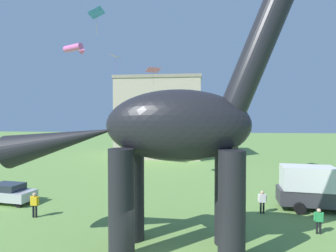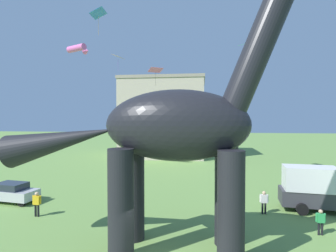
{
  "view_description": "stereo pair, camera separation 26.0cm",
  "coord_description": "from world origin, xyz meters",
  "px_view_note": "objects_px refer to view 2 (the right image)",
  "views": [
    {
      "loc": [
        1.84,
        -11.04,
        6.66
      ],
      "look_at": [
        0.3,
        3.29,
        6.28
      ],
      "focal_mm": 28.95,
      "sensor_mm": 36.0,
      "label": 1
    },
    {
      "loc": [
        2.1,
        -11.0,
        6.66
      ],
      "look_at": [
        0.3,
        3.29,
        6.28
      ],
      "focal_mm": 28.95,
      "sensor_mm": 36.0,
      "label": 2
    }
  ],
  "objects_px": {
    "kite_mid_left": "(79,49)",
    "kite_apex": "(245,44)",
    "person_strolling_adult": "(37,202)",
    "kite_trailing": "(118,57)",
    "parked_box_truck": "(320,188)",
    "person_vendor_side": "(264,200)",
    "kite_near_high": "(98,13)",
    "person_watching_child": "(116,186)",
    "kite_high_right": "(156,70)",
    "parked_sedan_left": "(11,192)",
    "dinosaur_sculpture": "(175,125)",
    "person_far_spectator": "(321,220)"
  },
  "relations": [
    {
      "from": "kite_mid_left",
      "to": "kite_apex",
      "type": "relative_size",
      "value": 1.94
    },
    {
      "from": "person_strolling_adult",
      "to": "kite_trailing",
      "type": "bearing_deg",
      "value": 168.67
    },
    {
      "from": "parked_box_truck",
      "to": "kite_apex",
      "type": "xyz_separation_m",
      "value": [
        -3.77,
        10.6,
        13.38
      ]
    },
    {
      "from": "parked_box_truck",
      "to": "person_vendor_side",
      "type": "relative_size",
      "value": 3.63
    },
    {
      "from": "kite_near_high",
      "to": "person_watching_child",
      "type": "bearing_deg",
      "value": 84.88
    },
    {
      "from": "person_strolling_adult",
      "to": "kite_trailing",
      "type": "distance_m",
      "value": 15.33
    },
    {
      "from": "kite_high_right",
      "to": "kite_mid_left",
      "type": "xyz_separation_m",
      "value": [
        -10.3,
        4.63,
        3.64
      ]
    },
    {
      "from": "person_vendor_side",
      "to": "kite_mid_left",
      "type": "distance_m",
      "value": 26.87
    },
    {
      "from": "kite_high_right",
      "to": "kite_mid_left",
      "type": "bearing_deg",
      "value": 155.82
    },
    {
      "from": "parked_sedan_left",
      "to": "person_strolling_adult",
      "type": "height_order",
      "value": "person_strolling_adult"
    },
    {
      "from": "person_watching_child",
      "to": "kite_trailing",
      "type": "height_order",
      "value": "kite_trailing"
    },
    {
      "from": "dinosaur_sculpture",
      "to": "parked_sedan_left",
      "type": "relative_size",
      "value": 3.98
    },
    {
      "from": "parked_sedan_left",
      "to": "kite_near_high",
      "type": "xyz_separation_m",
      "value": [
        7.32,
        0.13,
        13.82
      ]
    },
    {
      "from": "kite_trailing",
      "to": "kite_near_high",
      "type": "xyz_separation_m",
      "value": [
        0.55,
        -6.5,
        1.77
      ]
    },
    {
      "from": "dinosaur_sculpture",
      "to": "kite_trailing",
      "type": "distance_m",
      "value": 16.14
    },
    {
      "from": "person_strolling_adult",
      "to": "person_far_spectator",
      "type": "height_order",
      "value": "person_strolling_adult"
    },
    {
      "from": "person_vendor_side",
      "to": "kite_high_right",
      "type": "distance_m",
      "value": 15.8
    },
    {
      "from": "person_watching_child",
      "to": "person_far_spectator",
      "type": "xyz_separation_m",
      "value": [
        14.27,
        -6.69,
        0.18
      ]
    },
    {
      "from": "kite_near_high",
      "to": "kite_mid_left",
      "type": "height_order",
      "value": "kite_mid_left"
    },
    {
      "from": "kite_trailing",
      "to": "kite_mid_left",
      "type": "relative_size",
      "value": 0.54
    },
    {
      "from": "dinosaur_sculpture",
      "to": "person_far_spectator",
      "type": "xyz_separation_m",
      "value": [
        8.07,
        2.94,
        -5.44
      ]
    },
    {
      "from": "parked_sedan_left",
      "to": "kite_near_high",
      "type": "relative_size",
      "value": 2.34
    },
    {
      "from": "parked_sedan_left",
      "to": "kite_trailing",
      "type": "bearing_deg",
      "value": 52.19
    },
    {
      "from": "kite_mid_left",
      "to": "kite_near_high",
      "type": "bearing_deg",
      "value": -58.7
    },
    {
      "from": "kite_high_right",
      "to": "kite_trailing",
      "type": "bearing_deg",
      "value": -169.9
    },
    {
      "from": "parked_box_truck",
      "to": "person_far_spectator",
      "type": "height_order",
      "value": "parked_box_truck"
    },
    {
      "from": "person_watching_child",
      "to": "person_strolling_adult",
      "type": "xyz_separation_m",
      "value": [
        -3.62,
        -5.98,
        0.31
      ]
    },
    {
      "from": "person_watching_child",
      "to": "person_strolling_adult",
      "type": "distance_m",
      "value": 7.0
    },
    {
      "from": "kite_apex",
      "to": "parked_sedan_left",
      "type": "bearing_deg",
      "value": -149.89
    },
    {
      "from": "person_far_spectator",
      "to": "kite_mid_left",
      "type": "bearing_deg",
      "value": 23.8
    },
    {
      "from": "parked_sedan_left",
      "to": "person_strolling_adult",
      "type": "xyz_separation_m",
      "value": [
        3.98,
        -2.7,
        0.22
      ]
    },
    {
      "from": "parked_sedan_left",
      "to": "person_far_spectator",
      "type": "bearing_deg",
      "value": -1.08
    },
    {
      "from": "kite_near_high",
      "to": "dinosaur_sculpture",
      "type": "bearing_deg",
      "value": -45.02
    },
    {
      "from": "kite_high_right",
      "to": "person_strolling_adult",
      "type": "bearing_deg",
      "value": -122.98
    },
    {
      "from": "person_watching_child",
      "to": "kite_high_right",
      "type": "bearing_deg",
      "value": -113.3
    },
    {
      "from": "kite_high_right",
      "to": "person_vendor_side",
      "type": "bearing_deg",
      "value": -39.96
    },
    {
      "from": "kite_trailing",
      "to": "kite_mid_left",
      "type": "height_order",
      "value": "kite_mid_left"
    },
    {
      "from": "person_watching_child",
      "to": "person_vendor_side",
      "type": "distance_m",
      "value": 12.36
    },
    {
      "from": "person_far_spectator",
      "to": "person_vendor_side",
      "type": "bearing_deg",
      "value": 6.48
    },
    {
      "from": "dinosaur_sculpture",
      "to": "kite_near_high",
      "type": "xyz_separation_m",
      "value": [
        -6.48,
        6.49,
        8.29
      ]
    },
    {
      "from": "person_strolling_adult",
      "to": "kite_trailing",
      "type": "height_order",
      "value": "kite_trailing"
    },
    {
      "from": "parked_sedan_left",
      "to": "person_far_spectator",
      "type": "xyz_separation_m",
      "value": [
        21.87,
        -3.41,
        0.09
      ]
    },
    {
      "from": "dinosaur_sculpture",
      "to": "kite_high_right",
      "type": "relative_size",
      "value": 10.02
    },
    {
      "from": "person_strolling_adult",
      "to": "kite_mid_left",
      "type": "bearing_deg",
      "value": -159.99
    },
    {
      "from": "kite_near_high",
      "to": "kite_high_right",
      "type": "distance_m",
      "value": 8.39
    },
    {
      "from": "kite_apex",
      "to": "kite_near_high",
      "type": "bearing_deg",
      "value": -137.74
    },
    {
      "from": "kite_trailing",
      "to": "kite_mid_left",
      "type": "bearing_deg",
      "value": 141.4
    },
    {
      "from": "person_far_spectator",
      "to": "person_vendor_side",
      "type": "height_order",
      "value": "person_vendor_side"
    },
    {
      "from": "parked_sedan_left",
      "to": "person_far_spectator",
      "type": "height_order",
      "value": "parked_sedan_left"
    },
    {
      "from": "kite_near_high",
      "to": "kite_apex",
      "type": "height_order",
      "value": "kite_apex"
    }
  ]
}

